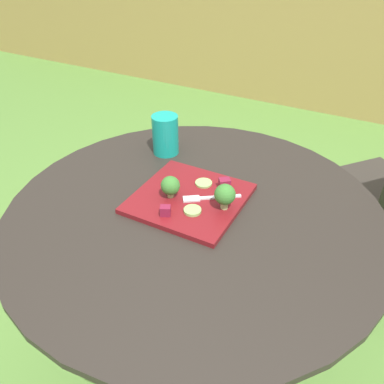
# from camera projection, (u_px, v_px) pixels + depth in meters

# --- Properties ---
(ground_plane) EXTENTS (12.00, 12.00, 0.00)m
(ground_plane) POSITION_uv_depth(u_px,v_px,m) (194.00, 368.00, 1.45)
(ground_plane) COLOR #568438
(bamboo_fence) EXTENTS (8.00, 0.08, 1.32)m
(bamboo_fence) POSITION_uv_depth(u_px,v_px,m) (356.00, 30.00, 2.92)
(bamboo_fence) COLOR #A8894C
(bamboo_fence) RESTS_ON ground_plane
(patio_table) EXTENTS (0.98, 0.98, 0.74)m
(patio_table) POSITION_uv_depth(u_px,v_px,m) (194.00, 273.00, 1.17)
(patio_table) COLOR #28231E
(patio_table) RESTS_ON ground_plane
(salad_plate) EXTENTS (0.28, 0.28, 0.01)m
(salad_plate) POSITION_uv_depth(u_px,v_px,m) (189.00, 198.00, 1.06)
(salad_plate) COLOR maroon
(salad_plate) RESTS_ON patio_table
(drinking_glass) EXTENTS (0.08, 0.08, 0.12)m
(drinking_glass) POSITION_uv_depth(u_px,v_px,m) (165.00, 137.00, 1.24)
(drinking_glass) COLOR #149989
(drinking_glass) RESTS_ON patio_table
(fork) EXTENTS (0.14, 0.10, 0.00)m
(fork) POSITION_uv_depth(u_px,v_px,m) (206.00, 198.00, 1.04)
(fork) COLOR silver
(fork) RESTS_ON salad_plate
(broccoli_floret_0) EXTENTS (0.05, 0.05, 0.06)m
(broccoli_floret_0) POSITION_uv_depth(u_px,v_px,m) (171.00, 186.00, 1.03)
(broccoli_floret_0) COLOR #99B770
(broccoli_floret_0) RESTS_ON salad_plate
(broccoli_floret_1) EXTENTS (0.05, 0.05, 0.07)m
(broccoli_floret_1) POSITION_uv_depth(u_px,v_px,m) (225.00, 195.00, 0.99)
(broccoli_floret_1) COLOR #99B770
(broccoli_floret_1) RESTS_ON salad_plate
(cucumber_slice_0) EXTENTS (0.05, 0.05, 0.01)m
(cucumber_slice_0) POSITION_uv_depth(u_px,v_px,m) (204.00, 183.00, 1.10)
(cucumber_slice_0) COLOR #8EB766
(cucumber_slice_0) RESTS_ON salad_plate
(cucumber_slice_1) EXTENTS (0.04, 0.04, 0.01)m
(cucumber_slice_1) POSITION_uv_depth(u_px,v_px,m) (192.00, 210.00, 0.99)
(cucumber_slice_1) COLOR #8EB766
(cucumber_slice_1) RESTS_ON salad_plate
(beet_chunk_0) EXTENTS (0.03, 0.03, 0.03)m
(beet_chunk_0) POSITION_uv_depth(u_px,v_px,m) (165.00, 211.00, 0.98)
(beet_chunk_0) COLOR maroon
(beet_chunk_0) RESTS_ON salad_plate
(beet_chunk_1) EXTENTS (0.04, 0.04, 0.03)m
(beet_chunk_1) POSITION_uv_depth(u_px,v_px,m) (225.00, 184.00, 1.07)
(beet_chunk_1) COLOR maroon
(beet_chunk_1) RESTS_ON salad_plate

